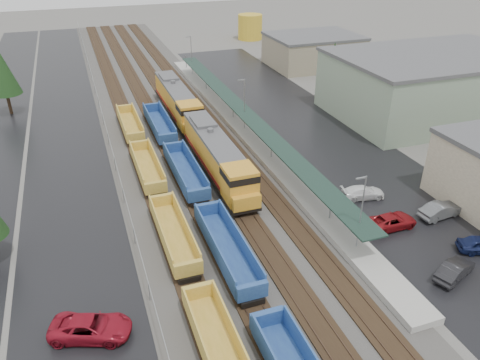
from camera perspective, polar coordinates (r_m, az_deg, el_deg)
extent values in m
cube|color=#302D2B|center=(75.06, -9.03, 7.57)|extent=(20.00, 160.00, 0.08)
cube|color=black|center=(74.28, -13.59, 6.98)|extent=(2.60, 160.00, 0.15)
cube|color=#473326|center=(74.18, -14.15, 6.97)|extent=(0.08, 160.00, 0.07)
cube|color=#473326|center=(74.30, -13.05, 7.14)|extent=(0.08, 160.00, 0.07)
cube|color=black|center=(74.72, -10.54, 7.44)|extent=(2.60, 160.00, 0.15)
cube|color=#473326|center=(74.58, -11.10, 7.43)|extent=(0.08, 160.00, 0.07)
cube|color=#473326|center=(74.78, -10.01, 7.59)|extent=(0.08, 160.00, 0.07)
cube|color=black|center=(75.37, -7.53, 7.86)|extent=(2.60, 160.00, 0.15)
cube|color=#473326|center=(75.20, -8.08, 7.87)|extent=(0.08, 160.00, 0.07)
cube|color=#473326|center=(75.47, -7.00, 8.02)|extent=(0.08, 160.00, 0.07)
cube|color=black|center=(76.22, -4.58, 8.26)|extent=(2.60, 160.00, 0.15)
cube|color=#473326|center=(76.02, -5.11, 8.27)|extent=(0.08, 160.00, 0.07)
cube|color=#473326|center=(76.36, -4.06, 8.41)|extent=(0.08, 160.00, 0.07)
cube|color=black|center=(74.12, -20.48, 5.77)|extent=(10.00, 160.00, 0.02)
cube|color=black|center=(71.95, 7.70, 6.70)|extent=(16.00, 100.00, 0.02)
cube|color=#9E9B93|center=(68.24, 0.53, 6.03)|extent=(3.00, 80.00, 0.70)
cylinder|color=gray|center=(47.39, 10.97, -3.35)|extent=(0.16, 0.16, 2.40)
cylinder|color=gray|center=(59.12, 3.87, 3.89)|extent=(0.16, 0.16, 2.40)
cylinder|color=gray|center=(72.07, -0.84, 8.61)|extent=(0.16, 0.16, 2.40)
cylinder|color=gray|center=(85.69, -4.15, 11.83)|extent=(0.16, 0.16, 2.40)
cylinder|color=gray|center=(99.71, -6.59, 14.13)|extent=(0.16, 0.16, 2.40)
cube|color=#1A2F27|center=(67.19, 0.54, 8.27)|extent=(2.60, 65.00, 0.15)
cylinder|color=gray|center=(42.78, 14.49, -4.27)|extent=(0.12, 0.12, 8.00)
cube|color=gray|center=(40.59, 14.56, 0.23)|extent=(1.00, 0.15, 0.12)
cylinder|color=gray|center=(66.92, 0.54, 8.92)|extent=(0.12, 0.12, 8.00)
cube|color=gray|center=(65.54, 0.14, 12.08)|extent=(1.00, 0.15, 0.12)
cylinder|color=gray|center=(94.48, -5.92, 14.67)|extent=(0.12, 0.12, 8.00)
cube|color=gray|center=(93.51, -6.35, 16.95)|extent=(1.00, 0.15, 0.12)
cylinder|color=gray|center=(38.88, -11.00, -13.18)|extent=(0.08, 0.08, 2.00)
cylinder|color=gray|center=(45.18, -12.75, -6.68)|extent=(0.08, 0.08, 2.00)
cylinder|color=gray|center=(51.96, -14.02, -1.81)|extent=(0.08, 0.08, 2.00)
cylinder|color=gray|center=(59.04, -14.99, 1.92)|extent=(0.08, 0.08, 2.00)
cylinder|color=gray|center=(66.33, -15.75, 4.83)|extent=(0.08, 0.08, 2.00)
cylinder|color=gray|center=(73.77, -16.37, 7.17)|extent=(0.08, 0.08, 2.00)
cylinder|color=gray|center=(81.32, -16.87, 9.07)|extent=(0.08, 0.08, 2.00)
cylinder|color=gray|center=(88.94, -17.29, 10.65)|extent=(0.08, 0.08, 2.00)
cylinder|color=gray|center=(96.63, -17.65, 11.98)|extent=(0.08, 0.08, 2.00)
cylinder|color=gray|center=(104.36, -17.96, 13.11)|extent=(0.08, 0.08, 2.00)
cylinder|color=gray|center=(112.13, -18.23, 14.08)|extent=(0.08, 0.08, 2.00)
cylinder|color=gray|center=(119.93, -18.47, 14.93)|extent=(0.08, 0.08, 2.00)
cylinder|color=gray|center=(127.75, -18.67, 15.67)|extent=(0.08, 0.08, 2.00)
cylinder|color=gray|center=(135.60, -18.86, 16.33)|extent=(0.08, 0.08, 2.00)
cylinder|color=gray|center=(143.46, -19.03, 16.91)|extent=(0.08, 0.08, 2.00)
cube|color=gray|center=(73.43, -16.47, 7.89)|extent=(0.05, 160.00, 0.05)
cube|color=gray|center=(80.48, 22.31, 10.60)|extent=(30.00, 20.00, 9.00)
cube|color=#59595B|center=(79.31, 22.96, 13.84)|extent=(30.60, 20.40, 0.50)
cube|color=gray|center=(104.04, 8.91, 15.22)|extent=(18.00, 14.00, 6.00)
cube|color=#59595B|center=(103.35, 9.05, 16.97)|extent=(18.36, 14.28, 0.50)
ellipsoid|color=#4D5D48|center=(211.57, -25.70, 18.83)|extent=(154.00, 110.00, 19.80)
cylinder|color=#332316|center=(83.68, -26.31, 8.33)|extent=(0.50, 0.50, 3.30)
cone|color=black|center=(82.20, -27.14, 11.90)|extent=(4.84, 4.84, 7.70)
cylinder|color=#332316|center=(82.17, 10.97, 10.35)|extent=(0.50, 0.50, 3.00)
cone|color=black|center=(80.79, 11.30, 13.71)|extent=(4.40, 4.40, 7.00)
cube|color=black|center=(56.64, -2.89, 1.62)|extent=(3.22, 21.48, 0.43)
cube|color=#BF891C|center=(56.77, -3.25, 3.73)|extent=(3.01, 17.18, 3.22)
cube|color=#BF891C|center=(48.65, -0.06, -0.46)|extent=(3.22, 3.44, 3.65)
cube|color=black|center=(48.13, -0.06, 0.66)|extent=(3.28, 3.49, 0.75)
cube|color=#BF891C|center=(47.62, 0.72, -2.65)|extent=(3.01, 1.07, 1.50)
cube|color=#59595B|center=(56.07, -3.30, 5.32)|extent=(3.06, 17.18, 0.38)
cube|color=maroon|center=(56.97, -4.69, 2.33)|extent=(0.04, 17.18, 0.38)
cube|color=maroon|center=(57.72, -1.77, 2.79)|extent=(0.04, 17.18, 0.38)
cube|color=black|center=(56.84, -2.88, 1.24)|extent=(2.36, 6.44, 0.64)
cube|color=black|center=(50.53, -0.38, -2.35)|extent=(2.58, 4.30, 0.54)
cube|color=black|center=(63.32, -4.88, 4.27)|extent=(2.58, 4.30, 0.54)
cylinder|color=#59595B|center=(56.90, -3.62, 6.02)|extent=(0.75, 0.75, 0.54)
cube|color=#59595B|center=(59.80, -4.50, 7.09)|extent=(2.58, 4.30, 0.54)
cube|color=black|center=(75.39, -7.62, 8.46)|extent=(3.22, 21.48, 0.43)
cube|color=#BF891C|center=(75.79, -7.89, 10.02)|extent=(3.01, 17.18, 3.22)
cube|color=#BF891C|center=(67.01, -6.13, 7.80)|extent=(3.22, 3.44, 3.65)
cube|color=black|center=(66.64, -6.17, 8.67)|extent=(3.28, 3.49, 0.75)
cube|color=#BF891C|center=(65.65, -5.66, 6.37)|extent=(3.01, 1.07, 1.50)
cube|color=#59595B|center=(75.26, -7.98, 11.25)|extent=(3.06, 17.18, 0.38)
cube|color=maroon|center=(75.93, -8.96, 8.94)|extent=(0.04, 17.18, 0.38)
cube|color=maroon|center=(76.50, -6.70, 9.25)|extent=(0.04, 17.18, 0.38)
cube|color=black|center=(75.54, -7.60, 8.16)|extent=(2.36, 6.44, 0.64)
cube|color=black|center=(68.65, -6.20, 6.20)|extent=(2.58, 4.30, 0.54)
cube|color=black|center=(82.47, -8.79, 9.92)|extent=(2.58, 4.30, 0.54)
cylinder|color=#59595B|center=(76.18, -8.18, 11.71)|extent=(0.75, 0.75, 0.54)
cube|color=#59595B|center=(79.23, -8.69, 12.29)|extent=(2.58, 4.30, 0.54)
cube|color=#B09530|center=(34.11, -2.43, -20.47)|extent=(2.47, 11.24, 0.24)
cube|color=#B09530|center=(33.27, -4.54, -19.98)|extent=(0.14, 11.24, 1.71)
cube|color=#B09530|center=(33.71, -0.43, -19.02)|extent=(0.14, 11.24, 1.71)
cube|color=#B09530|center=(37.59, -5.18, -13.41)|extent=(2.47, 0.47, 1.33)
cube|color=black|center=(37.76, -4.85, -15.13)|extent=(1.90, 2.09, 0.47)
cube|color=#B09530|center=(44.73, -8.07, -6.87)|extent=(2.47, 11.24, 0.24)
cube|color=#B09530|center=(44.09, -9.66, -6.24)|extent=(0.14, 11.24, 1.71)
cube|color=#B09530|center=(44.42, -6.65, -5.70)|extent=(0.14, 11.24, 1.71)
cube|color=#B09530|center=(39.77, -6.30, -10.71)|extent=(2.47, 0.47, 1.33)
cube|color=#B09530|center=(49.18, -9.58, -2.50)|extent=(2.47, 0.47, 1.33)
cube|color=black|center=(40.88, -6.46, -11.18)|extent=(1.90, 2.09, 0.47)
cube|color=black|center=(49.11, -9.34, -3.82)|extent=(1.90, 2.09, 0.47)
cube|color=#B09530|center=(57.11, -11.22, 1.23)|extent=(2.47, 11.24, 0.24)
cube|color=#B09530|center=(56.61, -12.48, 1.81)|extent=(0.14, 11.24, 1.71)
cube|color=#B09530|center=(56.87, -10.13, 2.18)|extent=(0.14, 11.24, 1.71)
cube|color=#B09530|center=(51.71, -10.21, -0.90)|extent=(2.47, 0.47, 1.33)
cube|color=#B09530|center=(62.04, -12.18, 4.10)|extent=(2.47, 0.47, 1.33)
cube|color=black|center=(52.74, -10.26, -1.46)|extent=(1.90, 2.09, 0.47)
cube|color=black|center=(61.83, -12.00, 3.06)|extent=(1.90, 2.09, 0.47)
cube|color=#B09530|center=(70.32, -13.22, 6.37)|extent=(2.47, 11.24, 0.24)
cube|color=#B09530|center=(69.92, -14.26, 6.87)|extent=(0.14, 11.24, 1.71)
cube|color=#B09530|center=(70.13, -12.34, 7.16)|extent=(0.14, 11.24, 1.71)
cube|color=#B09530|center=(64.72, -12.58, 5.11)|extent=(2.47, 0.47, 1.33)
cube|color=#B09530|center=(75.51, -13.89, 8.39)|extent=(2.47, 0.47, 1.33)
cube|color=black|center=(65.70, -12.58, 4.57)|extent=(1.90, 2.09, 0.47)
cube|color=black|center=(75.21, -13.74, 7.55)|extent=(1.90, 2.09, 0.47)
cube|color=navy|center=(35.38, 3.32, -16.51)|extent=(2.57, 0.49, 1.38)
cube|color=black|center=(35.65, 3.72, -18.37)|extent=(1.98, 2.17, 0.49)
cube|color=navy|center=(42.47, -1.61, -8.69)|extent=(2.57, 12.27, 0.25)
cube|color=navy|center=(41.65, -3.26, -8.06)|extent=(0.15, 12.27, 1.78)
cube|color=navy|center=(42.25, -0.02, -7.40)|extent=(0.15, 12.27, 1.78)
cube|color=navy|center=(37.43, 1.48, -13.40)|extent=(2.57, 0.49, 1.38)
cube|color=navy|center=(47.07, -4.03, -3.59)|extent=(2.57, 0.49, 1.38)
cube|color=black|center=(38.57, 1.08, -13.84)|extent=(1.98, 2.17, 0.49)
cube|color=black|center=(47.05, -3.76, -5.04)|extent=(1.98, 2.17, 0.49)
cube|color=navy|center=(55.35, -6.69, 0.71)|extent=(2.57, 12.27, 0.25)
cube|color=navy|center=(54.72, -8.00, 1.33)|extent=(0.15, 12.27, 1.78)
cube|color=navy|center=(55.18, -5.50, 1.73)|extent=(0.15, 12.27, 1.78)
cube|color=navy|center=(49.61, -5.01, -1.81)|extent=(2.57, 0.49, 1.38)
cube|color=navy|center=(60.62, -8.15, 3.93)|extent=(2.57, 0.49, 1.38)
cube|color=black|center=(50.69, -5.17, -2.40)|extent=(1.98, 2.17, 0.49)
cube|color=black|center=(60.42, -7.94, 2.82)|extent=(1.98, 2.17, 0.49)
cube|color=navy|center=(69.41, -9.78, 6.45)|extent=(2.57, 12.27, 0.25)
cube|color=navy|center=(68.91, -10.86, 6.98)|extent=(0.15, 12.27, 1.78)
cube|color=navy|center=(69.28, -8.83, 7.27)|extent=(0.15, 12.27, 1.78)
cube|color=navy|center=(63.38, -8.74, 5.01)|extent=(2.57, 0.49, 1.38)
cube|color=navy|center=(75.02, -10.75, 8.63)|extent=(2.57, 0.49, 1.38)
cube|color=black|center=(64.40, -8.81, 4.44)|extent=(1.98, 2.17, 0.49)
cube|color=black|center=(74.72, -10.59, 7.75)|extent=(1.98, 2.17, 0.49)
cylinder|color=gold|center=(128.79, 1.24, 18.16)|extent=(6.29, 6.29, 6.29)
imported|color=maroon|center=(37.33, -17.72, -16.77)|extent=(4.56, 6.46, 1.64)
imported|color=black|center=(44.51, 24.69, -9.94)|extent=(3.22, 4.85, 1.51)
imported|color=maroon|center=(49.05, 18.02, -4.80)|extent=(2.43, 5.14, 1.42)
imported|color=white|center=(53.25, 14.73, -1.48)|extent=(2.74, 5.10, 1.41)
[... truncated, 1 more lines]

